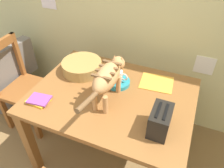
# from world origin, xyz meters

# --- Properties ---
(dining_table) EXTENTS (1.22, 0.92, 0.75)m
(dining_table) POSITION_xyz_m (-0.00, 1.20, 0.66)
(dining_table) COLOR brown
(dining_table) RESTS_ON ground_plane
(cat) EXTENTS (0.15, 0.66, 0.29)m
(cat) POSITION_xyz_m (-0.01, 1.15, 0.95)
(cat) COLOR tan
(cat) RESTS_ON dining_table
(saucer_bowl) EXTENTS (0.20, 0.20, 0.03)m
(saucer_bowl) POSITION_xyz_m (-0.01, 1.34, 0.77)
(saucer_bowl) COLOR teal
(saucer_bowl) RESTS_ON dining_table
(coffee_mug) EXTENTS (0.12, 0.08, 0.09)m
(coffee_mug) POSITION_xyz_m (-0.01, 1.34, 0.83)
(coffee_mug) COLOR white
(coffee_mug) RESTS_ON saucer_bowl
(magazine) EXTENTS (0.28, 0.24, 0.01)m
(magazine) POSITION_xyz_m (0.28, 1.47, 0.76)
(magazine) COLOR gold
(magazine) RESTS_ON dining_table
(book_stack) EXTENTS (0.17, 0.13, 0.03)m
(book_stack) POSITION_xyz_m (-0.46, 0.92, 0.77)
(book_stack) COLOR yellow
(book_stack) RESTS_ON dining_table
(wicker_basket) EXTENTS (0.34, 0.34, 0.10)m
(wicker_basket) POSITION_xyz_m (-0.36, 1.38, 0.80)
(wicker_basket) COLOR #A88041
(wicker_basket) RESTS_ON dining_table
(toaster) EXTENTS (0.12, 0.20, 0.18)m
(toaster) POSITION_xyz_m (0.40, 1.00, 0.84)
(toaster) COLOR black
(toaster) RESTS_ON dining_table
(wooden_chair_far) EXTENTS (0.43, 0.43, 0.94)m
(wooden_chair_far) POSITION_xyz_m (-0.99, 1.26, 0.46)
(wooden_chair_far) COLOR brown
(wooden_chair_far) RESTS_ON ground_plane
(wicker_armchair) EXTENTS (0.64, 0.66, 0.78)m
(wicker_armchair) POSITION_xyz_m (-1.45, 1.45, 0.27)
(wicker_armchair) COLOR slate
(wicker_armchair) RESTS_ON ground_plane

